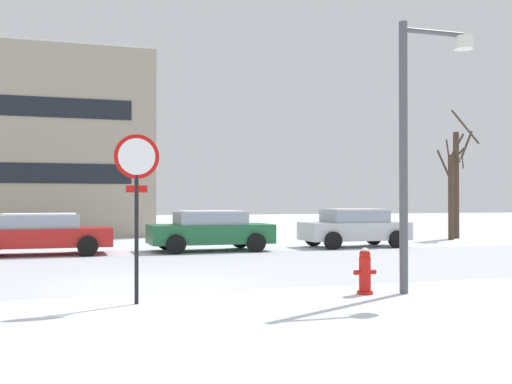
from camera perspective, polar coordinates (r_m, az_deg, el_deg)
ground_plane at (r=12.82m, az=-9.68°, el=-8.61°), size 120.00×120.00×0.00m
road_surface at (r=15.93m, az=-11.26°, el=-7.06°), size 80.00×8.31×0.00m
stop_sign at (r=10.61m, az=-11.00°, el=0.67°), size 0.76×0.12×2.87m
fire_hydrant at (r=11.74m, az=10.05°, el=-7.19°), size 0.44×0.30×0.87m
street_lamp at (r=12.12m, az=14.70°, el=5.93°), size 1.60×0.36×5.13m
parked_car_red at (r=20.89m, az=-19.46°, el=-3.63°), size 4.51×2.14×1.33m
parked_car_green at (r=21.32m, az=-4.28°, el=-3.53°), size 4.20×2.15×1.40m
parked_car_silver at (r=23.36m, az=9.10°, el=-3.25°), size 3.97×1.99×1.44m
tree_far_mid at (r=28.60m, az=17.64°, el=0.14°), size 1.24×1.29×4.72m
tree_far_left at (r=29.70m, az=18.11°, el=1.03°), size 1.47×1.30×5.80m
building_far_left at (r=34.23m, az=-20.17°, el=3.86°), size 11.60×10.34×8.97m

